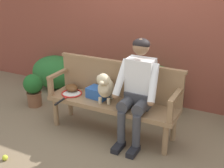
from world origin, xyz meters
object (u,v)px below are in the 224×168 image
at_px(person_seated, 138,87).
at_px(potted_plant, 33,88).
at_px(baseball_glove, 72,88).
at_px(garden_bench, 112,106).
at_px(tennis_ball, 5,158).
at_px(sports_bag, 98,93).
at_px(dog_on_bench, 105,87).
at_px(tennis_racket, 71,94).

distance_m(person_seated, potted_plant, 1.91).
bearing_deg(baseball_glove, garden_bench, 26.89).
bearing_deg(person_seated, tennis_ball, -136.69).
bearing_deg(tennis_ball, sports_bag, 62.68).
relative_size(dog_on_bench, sports_bag, 1.53).
bearing_deg(potted_plant, garden_bench, -6.86).
xyz_separation_m(dog_on_bench, tennis_ball, (-0.76, -1.08, -0.64)).
bearing_deg(person_seated, sports_bag, 175.66).
bearing_deg(person_seated, baseball_glove, 175.44).
height_order(garden_bench, sports_bag, sports_bag).
relative_size(garden_bench, tennis_ball, 26.56).
relative_size(person_seated, potted_plant, 2.47).
xyz_separation_m(garden_bench, tennis_racket, (-0.61, -0.05, 0.07)).
height_order(person_seated, sports_bag, person_seated).
height_order(tennis_racket, potted_plant, potted_plant).
xyz_separation_m(dog_on_bench, tennis_racket, (-0.54, -0.01, -0.20)).
relative_size(dog_on_bench, baseball_glove, 1.95).
distance_m(garden_bench, tennis_racket, 0.62).
xyz_separation_m(garden_bench, tennis_ball, (-0.83, -1.13, -0.36)).
height_order(dog_on_bench, potted_plant, dog_on_bench).
xyz_separation_m(baseball_glove, potted_plant, (-0.81, 0.11, -0.20)).
xyz_separation_m(garden_bench, baseball_glove, (-0.68, 0.07, 0.11)).
distance_m(dog_on_bench, baseball_glove, 0.64).
relative_size(tennis_racket, baseball_glove, 2.58).
bearing_deg(tennis_racket, tennis_ball, -101.44).
bearing_deg(sports_bag, garden_bench, -8.67).
bearing_deg(potted_plant, dog_on_bench, -9.02).
height_order(tennis_ball, potted_plant, potted_plant).
bearing_deg(tennis_racket, baseball_glove, 118.12).
xyz_separation_m(person_seated, potted_plant, (-1.85, 0.19, -0.43)).
bearing_deg(dog_on_bench, person_seated, 4.74).
xyz_separation_m(person_seated, dog_on_bench, (-0.43, -0.04, -0.06)).
height_order(baseball_glove, tennis_ball, baseball_glove).
xyz_separation_m(tennis_racket, potted_plant, (-0.88, 0.23, -0.16)).
height_order(garden_bench, potted_plant, potted_plant).
distance_m(sports_bag, potted_plant, 1.29).
distance_m(sports_bag, tennis_ball, 1.40).
relative_size(tennis_ball, potted_plant, 0.12).
bearing_deg(garden_bench, tennis_racket, -174.88).
height_order(dog_on_bench, baseball_glove, dog_on_bench).
bearing_deg(baseball_glove, tennis_ball, -64.02).
relative_size(person_seated, sports_bag, 4.74).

